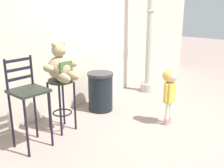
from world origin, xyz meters
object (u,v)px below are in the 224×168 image
trash_bin (100,91)px  bar_chair_empty (28,96)px  teddy_bear (61,66)px  child_walking (170,85)px  bar_stool_with_teddy (61,95)px  lamppost (149,37)px

trash_bin → bar_chair_empty: bar_chair_empty is taller
teddy_bear → bar_chair_empty: size_ratio=0.46×
child_walking → trash_bin: 1.31m
bar_stool_with_teddy → child_walking: size_ratio=0.88×
bar_stool_with_teddy → lamppost: size_ratio=0.27×
bar_stool_with_teddy → lamppost: 2.57m
trash_bin → lamppost: 1.74m
child_walking → lamppost: bearing=53.9°
bar_stool_with_teddy → bar_chair_empty: size_ratio=0.67×
bar_chair_empty → child_walking: bearing=-29.7°
teddy_bear → bar_stool_with_teddy: bearing=90.0°
teddy_bear → bar_chair_empty: 0.66m
child_walking → bar_chair_empty: (-1.85, 1.05, 0.06)m
child_walking → bar_chair_empty: 2.13m
lamppost → bar_chair_empty: lamppost is taller
child_walking → lamppost: 1.81m
teddy_bear → child_walking: 1.70m
teddy_bear → trash_bin: 1.19m
bar_stool_with_teddy → trash_bin: size_ratio=1.15×
trash_bin → bar_chair_empty: 1.62m
teddy_bear → lamppost: lamppost is taller
bar_chair_empty → bar_stool_with_teddy: bearing=6.3°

